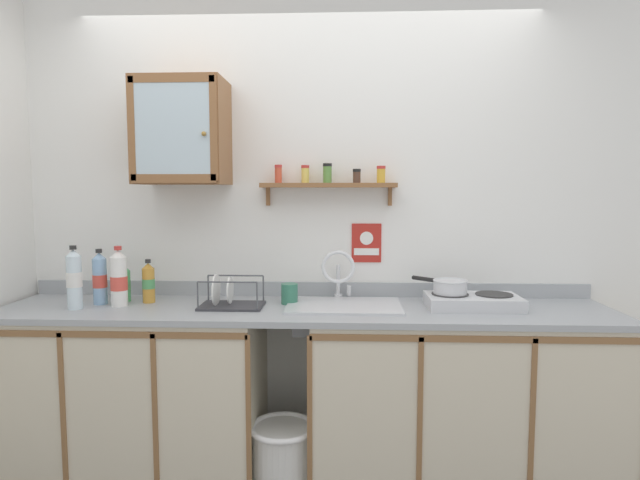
# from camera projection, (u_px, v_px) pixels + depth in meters

# --- Properties ---
(back_wall) EXTENTS (3.76, 0.07, 2.70)m
(back_wall) POSITION_uv_depth(u_px,v_px,m) (309.00, 222.00, 2.98)
(back_wall) COLOR white
(back_wall) RESTS_ON ground
(lower_cabinet_run) EXTENTS (1.35, 0.61, 0.91)m
(lower_cabinet_run) POSITION_uv_depth(u_px,v_px,m) (135.00, 395.00, 2.78)
(lower_cabinet_run) COLOR black
(lower_cabinet_run) RESTS_ON ground
(lower_cabinet_run_right) EXTENTS (1.54, 0.61, 0.91)m
(lower_cabinet_run_right) POSITION_uv_depth(u_px,v_px,m) (461.00, 401.00, 2.71)
(lower_cabinet_run_right) COLOR black
(lower_cabinet_run_right) RESTS_ON ground
(countertop) EXTENTS (3.12, 0.63, 0.03)m
(countertop) POSITION_uv_depth(u_px,v_px,m) (304.00, 310.00, 2.70)
(countertop) COLOR #9EA3A8
(countertop) RESTS_ON lower_cabinet_run
(backsplash) EXTENTS (3.12, 0.02, 0.08)m
(backsplash) POSITION_uv_depth(u_px,v_px,m) (308.00, 289.00, 2.98)
(backsplash) COLOR #9EA3A8
(backsplash) RESTS_ON countertop
(sink) EXTENTS (0.58, 0.43, 0.39)m
(sink) POSITION_uv_depth(u_px,v_px,m) (343.00, 310.00, 2.73)
(sink) COLOR silver
(sink) RESTS_ON countertop
(hot_plate_stove) EXTENTS (0.46, 0.27, 0.07)m
(hot_plate_stove) POSITION_uv_depth(u_px,v_px,m) (473.00, 301.00, 2.68)
(hot_plate_stove) COLOR silver
(hot_plate_stove) RESTS_ON countertop
(saucepan) EXTENTS (0.26, 0.26, 0.07)m
(saucepan) POSITION_uv_depth(u_px,v_px,m) (449.00, 286.00, 2.70)
(saucepan) COLOR silver
(saucepan) RESTS_ON hot_plate_stove
(bottle_water_clear_0) EXTENTS (0.08, 0.08, 0.32)m
(bottle_water_clear_0) POSITION_uv_depth(u_px,v_px,m) (74.00, 279.00, 2.65)
(bottle_water_clear_0) COLOR silver
(bottle_water_clear_0) RESTS_ON countertop
(bottle_opaque_white_1) EXTENTS (0.09, 0.09, 0.31)m
(bottle_opaque_white_1) POSITION_uv_depth(u_px,v_px,m) (119.00, 279.00, 2.71)
(bottle_opaque_white_1) COLOR white
(bottle_opaque_white_1) RESTS_ON countertop
(bottle_juice_amber_2) EXTENTS (0.07, 0.07, 0.23)m
(bottle_juice_amber_2) POSITION_uv_depth(u_px,v_px,m) (149.00, 283.00, 2.81)
(bottle_juice_amber_2) COLOR gold
(bottle_juice_amber_2) RESTS_ON countertop
(bottle_water_blue_3) EXTENTS (0.07, 0.07, 0.29)m
(bottle_water_blue_3) POSITION_uv_depth(u_px,v_px,m) (100.00, 279.00, 2.76)
(bottle_water_blue_3) COLOR #8CB7E0
(bottle_water_blue_3) RESTS_ON countertop
(bottle_soda_green_4) EXTENTS (0.06, 0.06, 0.21)m
(bottle_soda_green_4) POSITION_uv_depth(u_px,v_px,m) (124.00, 284.00, 2.84)
(bottle_soda_green_4) COLOR #4CB266
(bottle_soda_green_4) RESTS_ON countertop
(dish_rack) EXTENTS (0.32, 0.22, 0.17)m
(dish_rack) POSITION_uv_depth(u_px,v_px,m) (229.00, 300.00, 2.70)
(dish_rack) COLOR #333338
(dish_rack) RESTS_ON countertop
(mug) EXTENTS (0.09, 0.13, 0.11)m
(mug) POSITION_uv_depth(u_px,v_px,m) (289.00, 294.00, 2.78)
(mug) COLOR #337259
(mug) RESTS_ON countertop
(wall_cabinet) EXTENTS (0.46, 0.35, 0.55)m
(wall_cabinet) POSITION_uv_depth(u_px,v_px,m) (182.00, 132.00, 2.78)
(wall_cabinet) COLOR brown
(spice_shelf) EXTENTS (0.74, 0.14, 0.23)m
(spice_shelf) POSITION_uv_depth(u_px,v_px,m) (329.00, 183.00, 2.87)
(spice_shelf) COLOR brown
(warning_sign) EXTENTS (0.16, 0.01, 0.22)m
(warning_sign) POSITION_uv_depth(u_px,v_px,m) (366.00, 243.00, 2.95)
(warning_sign) COLOR #B2261E
(trash_bin) EXTENTS (0.34, 0.34, 0.39)m
(trash_bin) POSITION_uv_depth(u_px,v_px,m) (283.00, 461.00, 2.61)
(trash_bin) COLOR silver
(trash_bin) RESTS_ON ground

